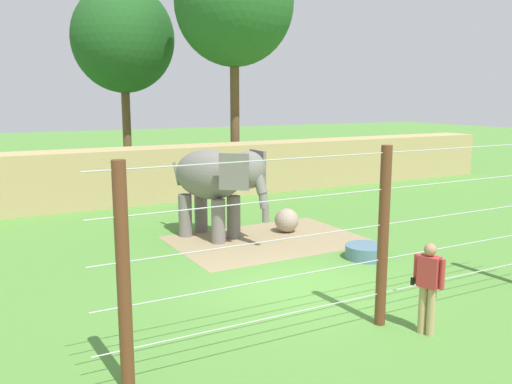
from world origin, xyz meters
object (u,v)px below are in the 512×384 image
at_px(zookeeper, 428,284).
at_px(water_tub, 366,251).
at_px(enrichment_ball, 287,220).
at_px(elephant, 216,179).

relative_size(zookeeper, water_tub, 1.52).
bearing_deg(water_tub, enrichment_ball, 96.39).
distance_m(enrichment_ball, zookeeper, 7.67).
relative_size(elephant, enrichment_ball, 4.48).
distance_m(enrichment_ball, water_tub, 3.39).
xyz_separation_m(enrichment_ball, water_tub, (0.38, -3.37, -0.19)).
bearing_deg(enrichment_ball, water_tub, -83.61).
distance_m(elephant, water_tub, 4.81).
height_order(elephant, water_tub, elephant).
bearing_deg(zookeeper, enrichment_ball, 77.35).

